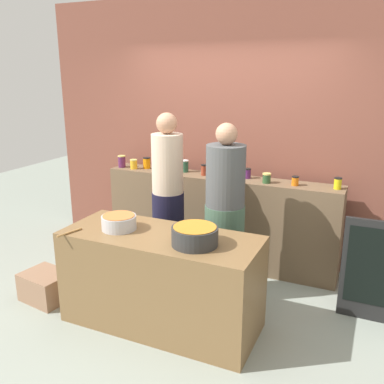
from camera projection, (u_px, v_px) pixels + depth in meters
The scene contains 23 objects.
ground at pixel (177, 306), 4.06m from camera, with size 12.00×12.00×0.00m, color gray.
storefront_wall at pixel (231, 131), 4.92m from camera, with size 4.80×0.12×3.00m, color brown.
display_shelf at pixel (219, 220), 4.88m from camera, with size 2.70×0.36×1.03m, color brown.
prep_table at pixel (161, 280), 3.68m from camera, with size 1.70×0.70×0.84m, color brown.
preserve_jar_0 at pixel (122, 161), 5.18m from camera, with size 0.09×0.09×0.15m.
preserve_jar_1 at pixel (134, 164), 5.10m from camera, with size 0.09×0.09×0.11m.
preserve_jar_2 at pixel (147, 163), 5.12m from camera, with size 0.09×0.09×0.13m.
preserve_jar_3 at pixel (176, 167), 4.97m from camera, with size 0.08×0.08×0.10m.
preserve_jar_4 at pixel (185, 166), 4.94m from camera, with size 0.08×0.08×0.14m.
preserve_jar_5 at pixel (204, 170), 4.77m from camera, with size 0.07×0.07×0.13m.
preserve_jar_6 at pixel (222, 171), 4.71m from camera, with size 0.07×0.07×0.12m.
preserve_jar_7 at pixel (236, 172), 4.70m from camera, with size 0.09×0.09×0.12m.
preserve_jar_8 at pixel (247, 173), 4.65m from camera, with size 0.08×0.08×0.11m.
preserve_jar_9 at pixel (267, 178), 4.45m from camera, with size 0.09×0.09×0.11m.
preserve_jar_10 at pixel (295, 181), 4.36m from camera, with size 0.07×0.07×0.10m.
preserve_jar_11 at pixel (338, 183), 4.22m from camera, with size 0.08×0.08×0.12m.
cooking_pot_left at pixel (119, 222), 3.68m from camera, with size 0.30×0.30×0.13m.
cooking_pot_center at pixel (195, 236), 3.34m from camera, with size 0.37×0.37×0.15m.
wooden_spoon at pixel (69, 233), 3.59m from camera, with size 0.02×0.02×0.25m, color #9E703D.
cook_with_tongs at pixel (168, 207), 4.37m from camera, with size 0.33×0.33×1.79m.
cook_in_cap at pixel (225, 222), 4.06m from camera, with size 0.39×0.39×1.73m.
bread_crate at pixel (46, 286), 4.15m from camera, with size 0.44×0.36×0.28m, color #8C684E.
chalkboard_sign at pixel (376, 272), 3.71m from camera, with size 0.60×0.05×0.95m.
Camera 1 is at (1.62, -3.22, 2.18)m, focal length 39.59 mm.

